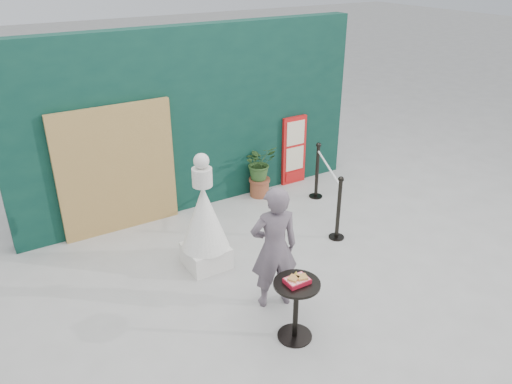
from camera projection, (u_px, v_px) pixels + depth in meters
The scene contains 10 objects.
ground at pixel (305, 297), 6.38m from camera, with size 60.00×60.00×0.00m, color #ADAAA5.
back_wall at pixel (194, 120), 8.14m from camera, with size 6.00×0.30×3.00m, color black.
bamboo_fence at pixel (117, 170), 7.54m from camera, with size 1.80×0.08×2.00m, color tan.
woman at pixel (274, 248), 5.94m from camera, with size 0.59×0.38×1.61m, color #64555E.
menu_board at pixel (294, 151), 9.25m from camera, with size 0.50×0.07×1.30m.
statue at pixel (204, 222), 6.74m from camera, with size 0.66×0.66×1.68m.
cafe_table at pixel (296, 301), 5.51m from camera, with size 0.52×0.52×0.75m.
food_basket at pixel (297, 280), 5.39m from camera, with size 0.26×0.19×0.11m.
planter at pixel (260, 167), 8.79m from camera, with size 0.56×0.49×0.96m.
stanchion_barrier at pixel (327, 189), 8.13m from camera, with size 0.84×1.54×1.03m.
Camera 1 is at (-3.22, -4.07, 4.00)m, focal length 35.00 mm.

